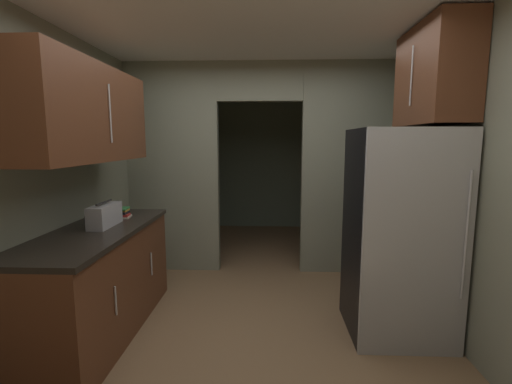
# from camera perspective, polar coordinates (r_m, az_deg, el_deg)

# --- Properties ---
(ground) EXTENTS (20.00, 20.00, 0.00)m
(ground) POSITION_cam_1_polar(r_m,az_deg,el_deg) (3.14, -0.52, -23.20)
(ground) COLOR brown
(kitchen_overhead_slab) EXTENTS (3.68, 7.41, 0.06)m
(kitchen_overhead_slab) POSITION_cam_1_polar(r_m,az_deg,el_deg) (3.34, -0.09, 25.05)
(kitchen_overhead_slab) COLOR silver
(kitchen_partition) EXTENTS (3.28, 0.12, 2.58)m
(kitchen_partition) POSITION_cam_1_polar(r_m,az_deg,el_deg) (4.40, 0.57, 4.68)
(kitchen_partition) COLOR gray
(kitchen_partition) RESTS_ON ground
(adjoining_room_shell) EXTENTS (3.28, 2.44, 2.58)m
(adjoining_room_shell) POSITION_cam_1_polar(r_m,az_deg,el_deg) (6.08, 1.09, 4.88)
(adjoining_room_shell) COLOR slate
(adjoining_room_shell) RESTS_ON ground
(refrigerator) EXTENTS (0.80, 0.77, 1.74)m
(refrigerator) POSITION_cam_1_polar(r_m,az_deg,el_deg) (3.22, 22.00, -6.21)
(refrigerator) COLOR black
(refrigerator) RESTS_ON ground
(lower_cabinet_run) EXTENTS (0.66, 1.78, 0.91)m
(lower_cabinet_run) POSITION_cam_1_polar(r_m,az_deg,el_deg) (3.37, -23.92, -13.04)
(lower_cabinet_run) COLOR brown
(lower_cabinet_run) RESTS_ON ground
(upper_cabinet_counterside) EXTENTS (0.36, 1.61, 0.76)m
(upper_cabinet_counterside) POSITION_cam_1_polar(r_m,az_deg,el_deg) (3.16, -25.40, 11.28)
(upper_cabinet_counterside) COLOR brown
(upper_cabinet_fridgeside) EXTENTS (0.36, 0.88, 0.79)m
(upper_cabinet_fridgeside) POSITION_cam_1_polar(r_m,az_deg,el_deg) (3.36, 26.70, 16.33)
(upper_cabinet_fridgeside) COLOR brown
(boombox) EXTENTS (0.15, 0.39, 0.22)m
(boombox) POSITION_cam_1_polar(r_m,az_deg,el_deg) (3.31, -23.15, -3.47)
(boombox) COLOR #B2B2B7
(boombox) RESTS_ON lower_cabinet_run
(book_stack) EXTENTS (0.15, 0.17, 0.10)m
(book_stack) POSITION_cam_1_polar(r_m,az_deg,el_deg) (3.62, -20.67, -3.17)
(book_stack) COLOR beige
(book_stack) RESTS_ON lower_cabinet_run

